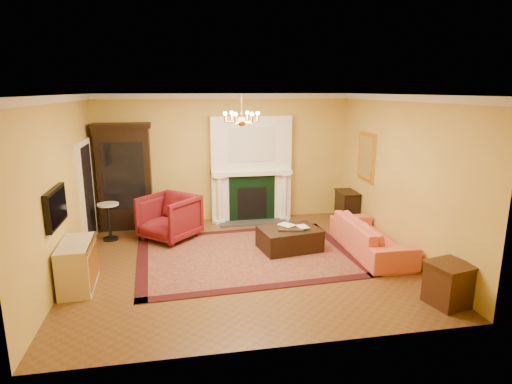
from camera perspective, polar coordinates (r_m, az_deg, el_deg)
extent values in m
cube|color=brown|center=(7.99, -1.78, -9.30)|extent=(6.00, 5.50, 0.02)
cube|color=white|center=(7.37, -1.96, 12.91)|extent=(6.00, 5.50, 0.02)
cube|color=#DDC34F|center=(10.23, -4.19, 4.53)|extent=(6.00, 0.02, 3.00)
cube|color=#DDC34F|center=(4.91, 2.98, -5.30)|extent=(6.00, 0.02, 3.00)
cube|color=#DDC34F|center=(7.70, -24.61, 0.38)|extent=(0.02, 5.50, 3.00)
cube|color=#DDC34F|center=(8.51, 18.62, 2.05)|extent=(0.02, 5.50, 3.00)
cube|color=white|center=(10.18, -0.70, 3.11)|extent=(1.90, 0.32, 2.50)
cube|color=silver|center=(9.93, -0.54, 6.34)|extent=(1.10, 0.01, 0.80)
cube|color=black|center=(10.17, -0.52, -0.95)|extent=(1.10, 0.02, 1.10)
cube|color=black|center=(10.19, -0.52, -1.50)|extent=(0.70, 0.02, 0.75)
cube|color=#333333|center=(10.20, -0.40, -4.00)|extent=(1.60, 0.50, 0.04)
cube|color=white|center=(10.14, -0.64, 2.66)|extent=(1.90, 0.44, 0.10)
cylinder|color=white|center=(10.05, -4.90, -0.94)|extent=(0.14, 0.14, 1.18)
cylinder|color=white|center=(10.31, 3.76, -0.55)|extent=(0.14, 0.14, 1.18)
cube|color=silver|center=(10.05, -4.30, 12.62)|extent=(6.00, 0.08, 0.12)
cube|color=silver|center=(7.52, -25.32, 11.14)|extent=(0.08, 5.50, 0.12)
cube|color=silver|center=(8.34, 19.07, 11.78)|extent=(0.08, 5.50, 0.12)
cube|color=white|center=(9.40, -21.63, 0.02)|extent=(0.08, 1.05, 2.10)
cube|color=black|center=(9.40, -21.40, -0.14)|extent=(0.02, 0.85, 1.95)
cube|color=black|center=(7.15, -25.16, -1.84)|extent=(0.08, 0.95, 0.58)
cube|color=black|center=(7.14, -24.81, -1.83)|extent=(0.01, 0.85, 0.48)
cube|color=gold|center=(9.69, 14.52, 4.55)|extent=(0.05, 0.76, 1.05)
cube|color=white|center=(9.68, 14.37, 4.55)|extent=(0.01, 0.62, 0.90)
cylinder|color=gold|center=(7.37, -1.94, 11.28)|extent=(0.03, 0.03, 0.40)
sphere|color=gold|center=(7.38, -1.93, 9.34)|extent=(0.16, 0.16, 0.16)
sphere|color=#FFE5B2|center=(7.42, 0.24, 10.45)|extent=(0.07, 0.07, 0.07)
sphere|color=#FFE5B2|center=(7.64, -1.16, 10.53)|extent=(0.07, 0.07, 0.07)
sphere|color=#FFE5B2|center=(7.60, -3.28, 10.50)|extent=(0.07, 0.07, 0.07)
sphere|color=#FFE5B2|center=(7.34, -4.14, 10.39)|extent=(0.07, 0.07, 0.07)
sphere|color=#FFE5B2|center=(7.12, -2.78, 10.31)|extent=(0.07, 0.07, 0.07)
sphere|color=#FFE5B2|center=(7.16, -0.52, 10.34)|extent=(0.07, 0.07, 0.07)
cube|color=#4B1310|center=(8.26, -1.34, -8.38)|extent=(4.21, 3.26, 0.02)
cube|color=black|center=(10.04, -17.03, 1.69)|extent=(1.14, 0.52, 2.27)
imported|color=maroon|center=(9.15, -11.51, -3.06)|extent=(1.39, 1.38, 1.04)
cylinder|color=black|center=(9.57, -18.80, -5.92)|extent=(0.31, 0.31, 0.04)
cylinder|color=black|center=(9.46, -18.98, -3.77)|extent=(0.07, 0.07, 0.71)
cylinder|color=silver|center=(9.36, -19.15, -1.58)|extent=(0.44, 0.44, 0.03)
cube|color=#C8BB92|center=(7.42, -22.69, -8.99)|extent=(0.52, 1.03, 0.75)
imported|color=#DF5A46|center=(8.54, 15.06, -5.08)|extent=(0.66, 2.22, 0.87)
cube|color=#3E1C11|center=(6.98, 24.31, -11.25)|extent=(0.63, 0.63, 0.61)
cube|color=black|center=(10.32, 12.00, -2.07)|extent=(0.39, 0.67, 0.74)
cube|color=black|center=(8.49, 4.46, -6.22)|extent=(1.25, 0.99, 0.42)
cube|color=black|center=(8.40, 4.68, -4.80)|extent=(0.57, 0.49, 0.03)
imported|color=gray|center=(8.34, 3.61, -3.70)|extent=(0.21, 0.15, 0.31)
imported|color=gray|center=(8.33, 5.64, -3.89)|extent=(0.20, 0.05, 0.27)
cylinder|color=gray|center=(10.02, -5.05, 3.03)|extent=(0.11, 0.11, 0.09)
cone|color=#103B15|center=(9.98, -5.07, 4.23)|extent=(0.16, 0.16, 0.34)
cylinder|color=gray|center=(10.24, 2.71, 3.29)|extent=(0.11, 0.11, 0.09)
cone|color=#103B15|center=(10.20, 2.72, 4.46)|extent=(0.16, 0.16, 0.34)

